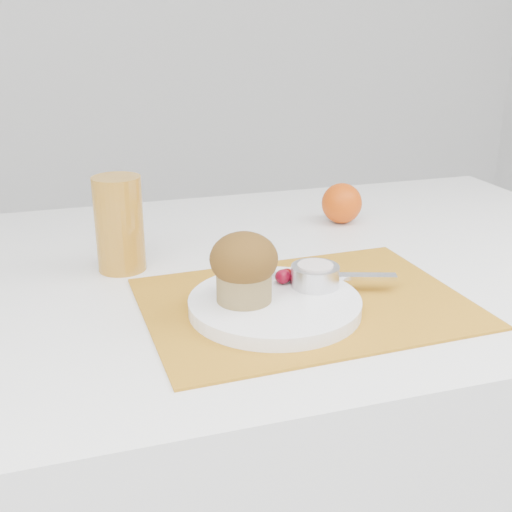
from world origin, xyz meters
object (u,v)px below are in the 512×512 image
object	(u,v)px
table	(288,457)
juice_glass	(119,224)
plate	(275,304)
muffin	(244,266)
orange	(342,203)

from	to	relation	value
table	juice_glass	bearing A→B (deg)	171.70
plate	muffin	xyz separation A→B (m)	(-0.04, 0.01, 0.05)
table	plate	bearing A→B (deg)	-116.96
orange	juice_glass	size ratio (longest dim) A/B	0.52
table	muffin	world-z (taller)	muffin
plate	juice_glass	bearing A→B (deg)	128.23
table	plate	xyz separation A→B (m)	(-0.09, -0.18, 0.39)
table	muffin	size ratio (longest dim) A/B	13.50
orange	juice_glass	xyz separation A→B (m)	(-0.41, -0.12, 0.03)
juice_glass	muffin	world-z (taller)	juice_glass
table	muffin	distance (m)	0.49
orange	muffin	xyz separation A→B (m)	(-0.28, -0.32, 0.03)
plate	muffin	size ratio (longest dim) A/B	2.48
plate	juice_glass	distance (m)	0.28
table	orange	bearing A→B (deg)	45.09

